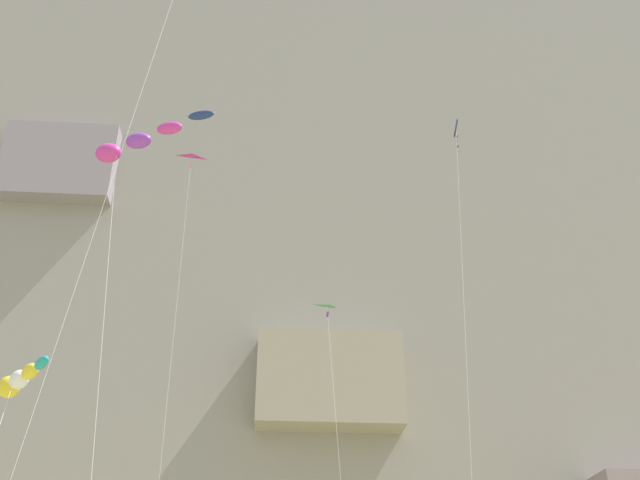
{
  "coord_description": "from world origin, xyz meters",
  "views": [
    {
      "loc": [
        -4.53,
        0.89,
        2.03
      ],
      "look_at": [
        -2.75,
        24.59,
        15.97
      ],
      "focal_mm": 42.15,
      "sensor_mm": 36.0,
      "label": 1
    }
  ],
  "objects_px": {
    "kite_windsock_far_right": "(18,381)",
    "kite_diamond_low_center": "(457,161)",
    "kite_delta_front_field": "(331,335)",
    "kite_delta_mid_left": "(190,173)",
    "kite_windsock_high_left": "(136,143)"
  },
  "relations": [
    {
      "from": "kite_delta_mid_left",
      "to": "kite_windsock_high_left",
      "type": "height_order",
      "value": "kite_delta_mid_left"
    },
    {
      "from": "kite_windsock_far_right",
      "to": "kite_delta_mid_left",
      "type": "relative_size",
      "value": 0.31
    },
    {
      "from": "kite_windsock_far_right",
      "to": "kite_diamond_low_center",
      "type": "height_order",
      "value": "kite_diamond_low_center"
    },
    {
      "from": "kite_windsock_high_left",
      "to": "kite_delta_front_field",
      "type": "bearing_deg",
      "value": 56.87
    },
    {
      "from": "kite_delta_front_field",
      "to": "kite_windsock_far_right",
      "type": "relative_size",
      "value": 1.97
    },
    {
      "from": "kite_windsock_far_right",
      "to": "kite_delta_front_field",
      "type": "bearing_deg",
      "value": 56.41
    },
    {
      "from": "kite_delta_front_field",
      "to": "kite_windsock_high_left",
      "type": "bearing_deg",
      "value": -123.13
    },
    {
      "from": "kite_windsock_high_left",
      "to": "kite_diamond_low_center",
      "type": "xyz_separation_m",
      "value": [
        13.17,
        5.67,
        4.11
      ]
    },
    {
      "from": "kite_diamond_low_center",
      "to": "kite_windsock_far_right",
      "type": "bearing_deg",
      "value": -152.04
    },
    {
      "from": "kite_delta_front_field",
      "to": "kite_delta_mid_left",
      "type": "xyz_separation_m",
      "value": [
        -8.13,
        3.89,
        11.93
      ]
    },
    {
      "from": "kite_delta_front_field",
      "to": "kite_windsock_far_right",
      "type": "xyz_separation_m",
      "value": [
        -9.51,
        -14.33,
        -7.7
      ]
    },
    {
      "from": "kite_windsock_high_left",
      "to": "kite_windsock_far_right",
      "type": "bearing_deg",
      "value": -126.06
    },
    {
      "from": "kite_delta_front_field",
      "to": "kite_windsock_high_left",
      "type": "xyz_separation_m",
      "value": [
        -7.95,
        -12.18,
        1.84
      ]
    },
    {
      "from": "kite_windsock_far_right",
      "to": "kite_windsock_high_left",
      "type": "distance_m",
      "value": 9.9
    },
    {
      "from": "kite_windsock_far_right",
      "to": "kite_windsock_high_left",
      "type": "bearing_deg",
      "value": 53.94
    }
  ]
}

